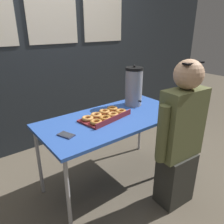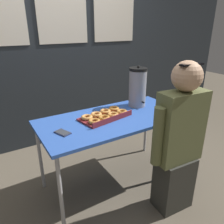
% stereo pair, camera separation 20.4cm
% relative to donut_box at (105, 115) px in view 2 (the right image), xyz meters
% --- Properties ---
extents(ground_plane, '(12.00, 12.00, 0.00)m').
position_rel_donut_box_xyz_m(ground_plane, '(0.08, -0.04, -0.76)').
color(ground_plane, brown).
extents(back_wall, '(6.00, 0.11, 2.63)m').
position_rel_donut_box_xyz_m(back_wall, '(0.08, 1.21, 0.56)').
color(back_wall, '#23282D').
rests_on(back_wall, ground).
extents(folding_table, '(1.42, 0.69, 0.74)m').
position_rel_donut_box_xyz_m(folding_table, '(0.08, -0.04, -0.07)').
color(folding_table, '#2D56B2').
rests_on(folding_table, ground).
extents(donut_box, '(0.51, 0.33, 0.05)m').
position_rel_donut_box_xyz_m(donut_box, '(0.00, 0.00, 0.00)').
color(donut_box, maroon).
rests_on(donut_box, folding_table).
extents(coffee_urn, '(0.19, 0.21, 0.44)m').
position_rel_donut_box_xyz_m(coffee_urn, '(0.46, 0.11, 0.18)').
color(coffee_urn, '#939399').
rests_on(coffee_urn, folding_table).
extents(cell_phone, '(0.12, 0.15, 0.01)m').
position_rel_donut_box_xyz_m(cell_phone, '(-0.45, -0.10, -0.02)').
color(cell_phone, '#2D334C').
rests_on(cell_phone, folding_table).
extents(person_seated, '(0.53, 0.24, 1.32)m').
position_rel_donut_box_xyz_m(person_seated, '(0.35, -0.60, -0.11)').
color(person_seated, '#33332D').
rests_on(person_seated, ground).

